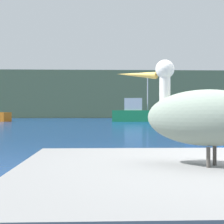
# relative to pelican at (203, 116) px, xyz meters

# --- Properties ---
(hillside_backdrop) EXTENTS (140.00, 12.33, 8.33)m
(hillside_backdrop) POSITION_rel_pelican_xyz_m (0.70, 66.22, 3.08)
(hillside_backdrop) COLOR #6B7A51
(hillside_backdrop) RESTS_ON ground
(pier_dock) EXTENTS (2.92, 2.78, 0.70)m
(pier_dock) POSITION_rel_pelican_xyz_m (0.01, -0.01, -0.73)
(pier_dock) COLOR gray
(pier_dock) RESTS_ON ground
(pelican) EXTENTS (1.20, 0.96, 0.85)m
(pelican) POSITION_rel_pelican_xyz_m (0.00, 0.00, 0.00)
(pelican) COLOR gray
(pelican) RESTS_ON pier_dock
(fishing_boat_green) EXTENTS (4.92, 1.91, 4.96)m
(fishing_boat_green) POSITION_rel_pelican_xyz_m (3.17, 36.78, -0.10)
(fishing_boat_green) COLOR #1E8C4C
(fishing_boat_green) RESTS_ON ground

